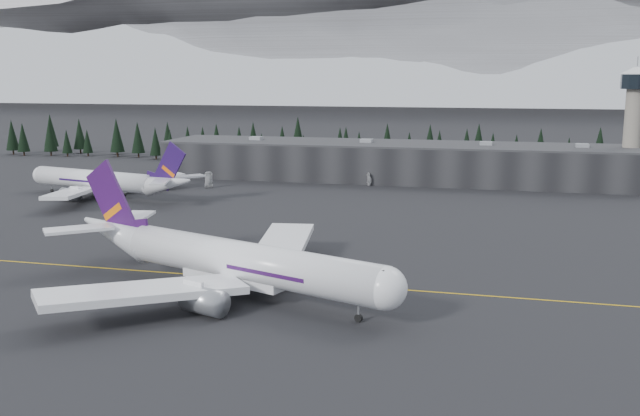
% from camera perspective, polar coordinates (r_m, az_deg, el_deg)
% --- Properties ---
extents(ground, '(1400.00, 1400.00, 0.00)m').
position_cam_1_polar(ground, '(125.86, -2.24, -5.65)').
color(ground, black).
rests_on(ground, ground).
extents(taxiline, '(400.00, 0.40, 0.02)m').
position_cam_1_polar(taxiline, '(124.02, -2.50, -5.90)').
color(taxiline, gold).
rests_on(taxiline, ground).
extents(terminal, '(160.00, 30.00, 12.60)m').
position_cam_1_polar(terminal, '(245.04, 6.03, 3.73)').
color(terminal, black).
rests_on(terminal, ground).
extents(control_tower, '(10.00, 10.00, 37.70)m').
position_cam_1_polar(control_tower, '(247.57, 23.79, 6.95)').
color(control_tower, gray).
rests_on(control_tower, ground).
extents(treeline, '(360.00, 20.00, 15.00)m').
position_cam_1_polar(treeline, '(281.38, 7.11, 4.83)').
color(treeline, black).
rests_on(treeline, ground).
extents(mountain_ridge, '(4400.00, 900.00, 420.00)m').
position_cam_1_polar(mountain_ridge, '(1116.99, 12.53, 8.49)').
color(mountain_ridge, white).
rests_on(mountain_ridge, ground).
extents(jet_main, '(66.33, 59.41, 20.15)m').
position_cam_1_polar(jet_main, '(117.91, -7.87, -4.00)').
color(jet_main, white).
rests_on(jet_main, ground).
extents(jet_parked, '(58.69, 53.57, 17.53)m').
position_cam_1_polar(jet_parked, '(215.67, -16.66, 2.06)').
color(jet_parked, white).
rests_on(jet_parked, ground).
extents(gse_vehicle_a, '(4.27, 5.77, 1.46)m').
position_cam_1_polar(gse_vehicle_a, '(228.94, -8.89, 1.78)').
color(gse_vehicle_a, silver).
rests_on(gse_vehicle_a, ground).
extents(gse_vehicle_b, '(4.60, 3.01, 1.46)m').
position_cam_1_polar(gse_vehicle_b, '(231.32, 3.97, 1.97)').
color(gse_vehicle_b, silver).
rests_on(gse_vehicle_b, ground).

